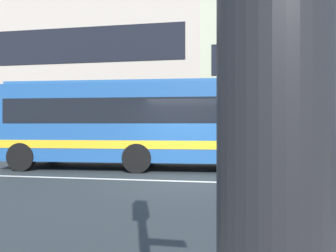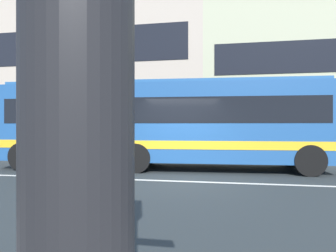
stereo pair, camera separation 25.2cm
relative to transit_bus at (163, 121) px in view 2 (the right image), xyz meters
name	(u,v)px [view 2 (the right image)]	position (x,y,z in m)	size (l,w,h in m)	color
ground_plane	(177,181)	(0.91, -2.47, -1.76)	(160.00, 160.00, 0.00)	#2B3234
lane_centre_line	(177,181)	(0.91, -2.47, -1.76)	(60.00, 0.16, 0.01)	silver
apartment_block_left	(73,75)	(-11.28, 14.40, 4.53)	(24.49, 11.34, 12.58)	#BAAB98
apartment_block_right	(326,81)	(10.32, 14.40, 3.34)	(18.71, 11.34, 10.20)	#B5B894
transit_bus	(163,121)	(0.00, 0.00, 0.00)	(11.90, 3.21, 3.20)	#204F8B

